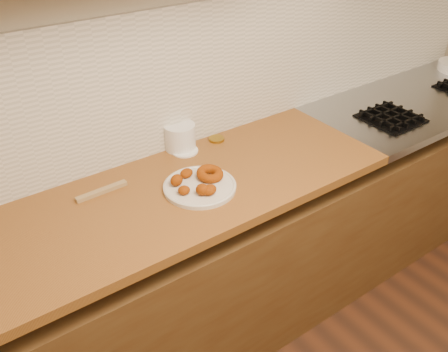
% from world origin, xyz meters
% --- Properties ---
extents(wall_back, '(4.00, 0.02, 2.70)m').
position_xyz_m(wall_back, '(0.00, 2.00, 1.35)').
color(wall_back, '#B3A58B').
rests_on(wall_back, ground).
extents(base_cabinet, '(3.60, 0.60, 0.77)m').
position_xyz_m(base_cabinet, '(0.00, 1.69, 0.39)').
color(base_cabinet, brown).
rests_on(base_cabinet, floor).
extents(butcher_block, '(2.30, 0.62, 0.04)m').
position_xyz_m(butcher_block, '(-0.65, 1.69, 0.88)').
color(butcher_block, brown).
rests_on(butcher_block, base_cabinet).
extents(stovetop, '(1.30, 0.62, 0.04)m').
position_xyz_m(stovetop, '(1.15, 1.69, 0.88)').
color(stovetop, '#9EA0A5').
rests_on(stovetop, base_cabinet).
extents(backsplash, '(3.60, 0.02, 0.60)m').
position_xyz_m(backsplash, '(0.00, 1.99, 1.20)').
color(backsplash, beige).
rests_on(backsplash, wall_back).
extents(burner_grates, '(0.91, 0.26, 0.03)m').
position_xyz_m(burner_grates, '(1.13, 1.61, 0.91)').
color(burner_grates, black).
rests_on(burner_grates, stovetop).
extents(donut_plate, '(0.28, 0.28, 0.02)m').
position_xyz_m(donut_plate, '(-0.29, 1.65, 0.91)').
color(donut_plate, beige).
rests_on(donut_plate, butcher_block).
extents(ring_donut, '(0.15, 0.15, 0.05)m').
position_xyz_m(ring_donut, '(-0.23, 1.67, 0.93)').
color(ring_donut, '#8A3B06').
rests_on(ring_donut, donut_plate).
extents(fried_dough_chunks, '(0.14, 0.21, 0.05)m').
position_xyz_m(fried_dough_chunks, '(-0.33, 1.64, 0.94)').
color(fried_dough_chunks, '#8A3B06').
rests_on(fried_dough_chunks, donut_plate).
extents(plastic_tub, '(0.17, 0.17, 0.11)m').
position_xyz_m(plastic_tub, '(-0.19, 1.96, 0.96)').
color(plastic_tub, white).
rests_on(plastic_tub, butcher_block).
extents(tub_lid, '(0.15, 0.15, 0.01)m').
position_xyz_m(tub_lid, '(-0.19, 1.92, 0.90)').
color(tub_lid, white).
rests_on(tub_lid, butcher_block).
extents(brass_jar_lid, '(0.09, 0.09, 0.01)m').
position_xyz_m(brass_jar_lid, '(-0.02, 1.93, 0.91)').
color(brass_jar_lid, olive).
rests_on(brass_jar_lid, butcher_block).
extents(wooden_utensil, '(0.20, 0.03, 0.02)m').
position_xyz_m(wooden_utensil, '(-0.61, 1.84, 0.91)').
color(wooden_utensil, '#997B4C').
rests_on(wooden_utensil, butcher_block).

